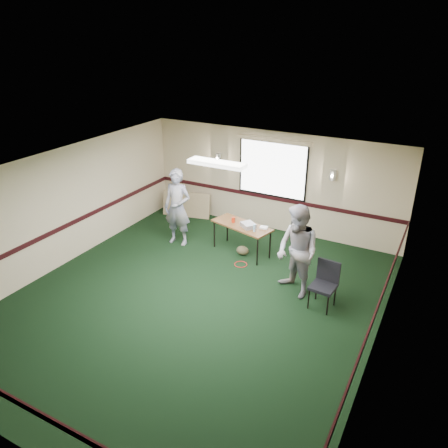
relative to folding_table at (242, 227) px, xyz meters
The scene contains 13 objects.
ground 2.44m from the folding_table, 88.26° to the right, with size 8.00×8.00×0.00m, color black.
room_shell 0.91m from the folding_table, 71.45° to the right, with size 8.00×8.02×8.00m.
folding_table is the anchor object (origin of this frame).
projector 0.24m from the folding_table, 18.03° to the right, with size 0.33×0.28×0.11m, color #94939B.
game_console 0.56m from the folding_table, ahead, with size 0.18×0.14×0.05m, color white.
red_cup 0.27m from the folding_table, behind, with size 0.08×0.08×0.13m, color red.
water_bottle 0.49m from the folding_table, 25.78° to the right, with size 0.05×0.05×0.18m, color #89BCE1.
duffel_bag 0.60m from the folding_table, 49.98° to the right, with size 0.31×0.23×0.22m, color #4C462B.
cable_coil 0.93m from the folding_table, 64.84° to the right, with size 0.30×0.30×0.02m, color red.
folded_table 2.75m from the folding_table, 152.40° to the left, with size 1.42×0.06×0.73m, color tan.
conference_chair 2.72m from the folding_table, 26.59° to the right, with size 0.51×0.52×0.95m.
person_left 1.70m from the folding_table, 169.92° to the right, with size 0.72×0.47×1.97m, color #3A4681.
person_right 2.10m from the folding_table, 31.49° to the right, with size 0.95×0.74×1.95m, color #7D97C3.
Camera 1 is at (4.08, -6.28, 5.13)m, focal length 35.00 mm.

